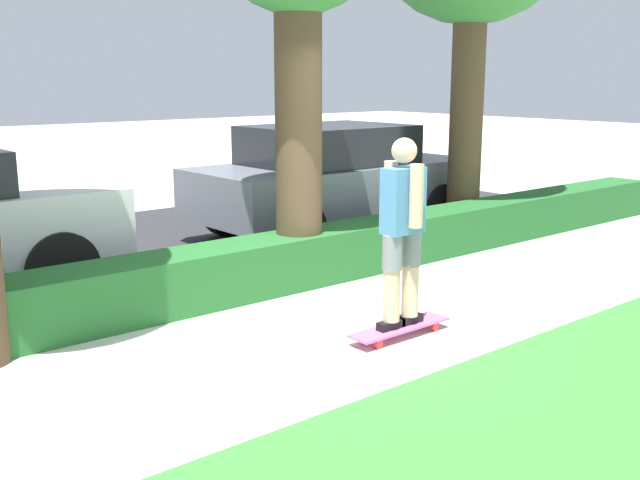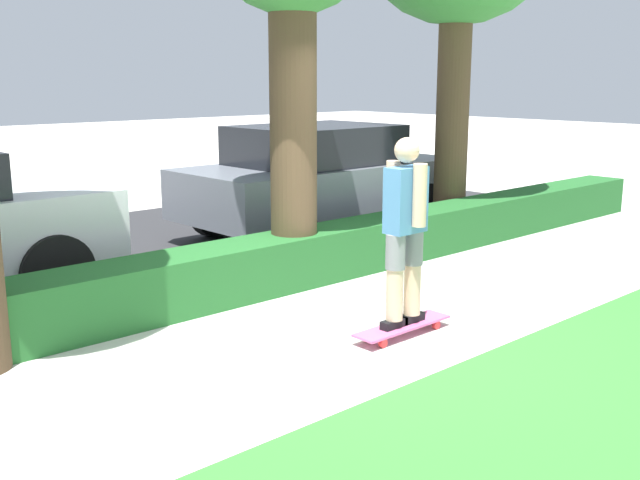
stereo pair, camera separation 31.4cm
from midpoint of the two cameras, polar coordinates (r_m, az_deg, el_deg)
ground_plane at (r=6.46m, az=1.48°, el=-7.25°), size 60.00×60.00×0.00m
street_asphalt at (r=9.81m, az=-15.75°, el=-0.85°), size 14.84×5.00×0.01m
hedge_row at (r=7.57m, az=-6.93°, el=-2.24°), size 14.84×0.60×0.55m
skateboard at (r=6.44m, az=4.92°, el=-6.60°), size 1.00×0.24×0.10m
skater_person at (r=6.22m, az=5.07°, el=0.95°), size 0.48×0.41×1.59m
parked_car_middle at (r=10.41m, az=-0.86°, el=4.79°), size 4.06×1.86×1.52m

